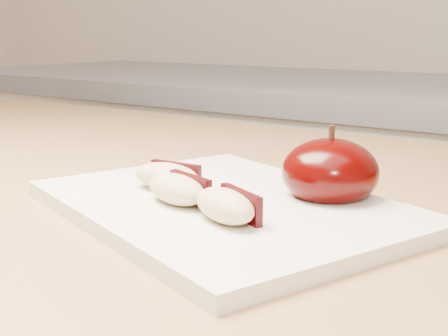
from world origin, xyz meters
The scene contains 5 objects.
cutting_board centered at (0.00, 0.41, 0.91)m, with size 0.29×0.21×0.01m, color silver.
apple_half centered at (0.06, 0.46, 0.93)m, with size 0.10×0.10×0.06m.
apple_wedge_a centered at (-0.06, 0.41, 0.92)m, with size 0.06×0.03×0.02m.
apple_wedge_b centered at (-0.03, 0.38, 0.92)m, with size 0.07×0.05×0.02m.
apple_wedge_c centered at (0.03, 0.36, 0.92)m, with size 0.07×0.05×0.02m.
Camera 1 is at (0.27, 0.03, 1.04)m, focal length 50.00 mm.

